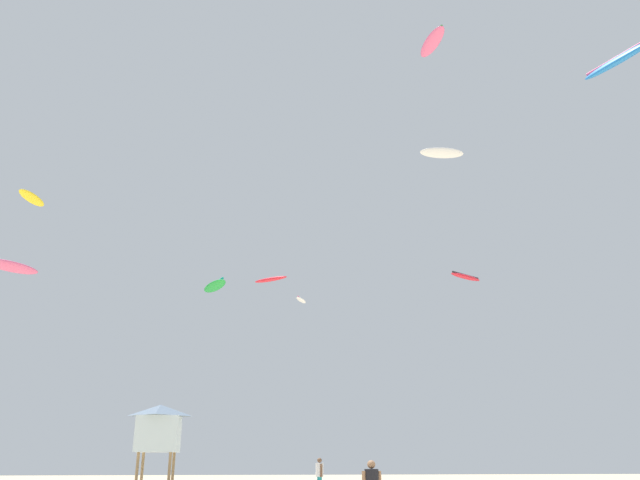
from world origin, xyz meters
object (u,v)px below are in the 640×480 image
at_px(kite_aloft_5, 466,277).
at_px(kite_aloft_7, 619,59).
at_px(kite_aloft_2, 432,42).
at_px(kite_aloft_3, 32,198).
at_px(kite_aloft_6, 442,153).
at_px(kite_aloft_8, 271,279).
at_px(kite_aloft_0, 11,267).
at_px(person_midground, 320,473).
at_px(kite_aloft_4, 215,286).
at_px(lifeguard_tower, 159,428).
at_px(kite_aloft_1, 301,300).

distance_m(kite_aloft_5, kite_aloft_7, 25.00).
bearing_deg(kite_aloft_2, kite_aloft_3, 171.26).
distance_m(kite_aloft_6, kite_aloft_8, 14.34).
height_order(kite_aloft_0, kite_aloft_2, kite_aloft_2).
xyz_separation_m(kite_aloft_3, kite_aloft_7, (29.64, -2.48, 8.32)).
distance_m(kite_aloft_0, kite_aloft_6, 33.84).
relative_size(kite_aloft_0, kite_aloft_8, 1.58).
relative_size(kite_aloft_3, kite_aloft_5, 0.57).
bearing_deg(kite_aloft_8, person_midground, -77.99).
height_order(kite_aloft_4, kite_aloft_7, kite_aloft_7).
bearing_deg(kite_aloft_7, lifeguard_tower, 164.28).
xyz_separation_m(kite_aloft_1, kite_aloft_7, (15.15, -23.04, 7.86)).
height_order(kite_aloft_0, kite_aloft_5, kite_aloft_5).
bearing_deg(person_midground, kite_aloft_0, -54.87).
height_order(person_midground, kite_aloft_4, kite_aloft_4).
bearing_deg(kite_aloft_6, kite_aloft_5, 67.80).
bearing_deg(kite_aloft_7, kite_aloft_0, 149.56).
bearing_deg(kite_aloft_5, kite_aloft_7, -88.48).
distance_m(person_midground, kite_aloft_8, 16.42).
relative_size(kite_aloft_6, kite_aloft_7, 0.62).
bearing_deg(kite_aloft_3, kite_aloft_4, 71.49).
bearing_deg(kite_aloft_4, kite_aloft_6, -50.98).
xyz_separation_m(person_midground, kite_aloft_1, (0.44, 18.50, 12.85)).
relative_size(lifeguard_tower, kite_aloft_7, 0.95).
bearing_deg(kite_aloft_6, kite_aloft_1, 114.05).
relative_size(lifeguard_tower, kite_aloft_5, 1.12).
distance_m(kite_aloft_3, kite_aloft_6, 22.93).
distance_m(kite_aloft_0, kite_aloft_7, 44.24).
bearing_deg(lifeguard_tower, kite_aloft_2, -28.50).
bearing_deg(kite_aloft_7, kite_aloft_3, 175.21).
distance_m(kite_aloft_0, kite_aloft_3, 21.46).
bearing_deg(kite_aloft_5, kite_aloft_3, -142.82).
relative_size(person_midground, kite_aloft_7, 0.37).
height_order(kite_aloft_4, kite_aloft_5, kite_aloft_5).
height_order(kite_aloft_5, kite_aloft_7, kite_aloft_7).
height_order(kite_aloft_3, kite_aloft_8, kite_aloft_3).
height_order(kite_aloft_3, kite_aloft_7, kite_aloft_7).
bearing_deg(kite_aloft_1, person_midground, -91.37).
xyz_separation_m(kite_aloft_1, kite_aloft_4, (-7.12, 1.47, 1.37)).
relative_size(person_midground, kite_aloft_3, 0.78).
height_order(lifeguard_tower, kite_aloft_8, kite_aloft_8).
relative_size(kite_aloft_1, kite_aloft_8, 0.84).
bearing_deg(kite_aloft_3, kite_aloft_0, 112.45).
height_order(kite_aloft_0, kite_aloft_7, kite_aloft_7).
distance_m(kite_aloft_2, kite_aloft_7, 10.37).
height_order(lifeguard_tower, kite_aloft_3, kite_aloft_3).
xyz_separation_m(kite_aloft_2, kite_aloft_8, (-7.49, 15.67, -8.33)).
distance_m(kite_aloft_1, kite_aloft_5, 14.84).
bearing_deg(kite_aloft_7, kite_aloft_1, 123.32).
xyz_separation_m(kite_aloft_4, kite_aloft_5, (21.62, -0.04, 1.44)).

